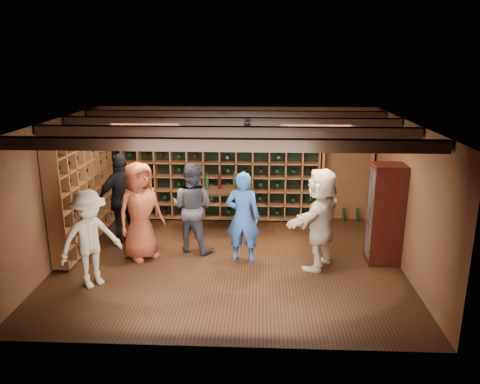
{
  "coord_description": "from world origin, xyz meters",
  "views": [
    {
      "loc": [
        0.54,
        -7.61,
        3.52
      ],
      "look_at": [
        0.19,
        0.2,
        1.26
      ],
      "focal_mm": 35.0,
      "sensor_mm": 36.0,
      "label": 1
    }
  ],
  "objects_px": {
    "display_cabinet": "(385,216)",
    "guest_beige": "(320,218)",
    "tasting_table": "(222,195)",
    "man_grey_suit": "(192,207)",
    "guest_woman_black": "(123,199)",
    "guest_red_floral": "(140,211)",
    "guest_khaki": "(90,239)",
    "man_blue_shirt": "(243,217)"
  },
  "relations": [
    {
      "from": "display_cabinet",
      "to": "tasting_table",
      "type": "height_order",
      "value": "display_cabinet"
    },
    {
      "from": "guest_woman_black",
      "to": "man_grey_suit",
      "type": "bearing_deg",
      "value": 128.75
    },
    {
      "from": "man_blue_shirt",
      "to": "man_grey_suit",
      "type": "xyz_separation_m",
      "value": [
        -0.95,
        0.42,
        0.03
      ]
    },
    {
      "from": "guest_red_floral",
      "to": "tasting_table",
      "type": "xyz_separation_m",
      "value": [
        1.36,
        1.32,
        -0.07
      ]
    },
    {
      "from": "guest_red_floral",
      "to": "display_cabinet",
      "type": "bearing_deg",
      "value": -45.51
    },
    {
      "from": "guest_beige",
      "to": "man_grey_suit",
      "type": "bearing_deg",
      "value": -73.5
    },
    {
      "from": "tasting_table",
      "to": "guest_khaki",
      "type": "bearing_deg",
      "value": -142.54
    },
    {
      "from": "display_cabinet",
      "to": "guest_beige",
      "type": "distance_m",
      "value": 1.17
    },
    {
      "from": "man_grey_suit",
      "to": "guest_red_floral",
      "type": "distance_m",
      "value": 0.96
    },
    {
      "from": "guest_khaki",
      "to": "guest_beige",
      "type": "relative_size",
      "value": 0.9
    },
    {
      "from": "guest_red_floral",
      "to": "guest_beige",
      "type": "height_order",
      "value": "guest_red_floral"
    },
    {
      "from": "tasting_table",
      "to": "guest_beige",
      "type": "bearing_deg",
      "value": -55.11
    },
    {
      "from": "man_grey_suit",
      "to": "guest_woman_black",
      "type": "distance_m",
      "value": 1.42
    },
    {
      "from": "man_blue_shirt",
      "to": "guest_khaki",
      "type": "xyz_separation_m",
      "value": [
        -2.35,
        -1.05,
        -0.03
      ]
    },
    {
      "from": "man_blue_shirt",
      "to": "tasting_table",
      "type": "relative_size",
      "value": 1.2
    },
    {
      "from": "guest_khaki",
      "to": "man_blue_shirt",
      "type": "bearing_deg",
      "value": -21.19
    },
    {
      "from": "display_cabinet",
      "to": "guest_khaki",
      "type": "bearing_deg",
      "value": -166.98
    },
    {
      "from": "man_grey_suit",
      "to": "guest_khaki",
      "type": "distance_m",
      "value": 2.03
    },
    {
      "from": "guest_red_floral",
      "to": "guest_khaki",
      "type": "xyz_separation_m",
      "value": [
        -0.52,
        -1.09,
        -0.1
      ]
    },
    {
      "from": "guest_khaki",
      "to": "tasting_table",
      "type": "xyz_separation_m",
      "value": [
        1.88,
        2.41,
        0.04
      ]
    },
    {
      "from": "man_grey_suit",
      "to": "guest_red_floral",
      "type": "relative_size",
      "value": 0.95
    },
    {
      "from": "man_grey_suit",
      "to": "guest_red_floral",
      "type": "bearing_deg",
      "value": 43.23
    },
    {
      "from": "guest_red_floral",
      "to": "man_grey_suit",
      "type": "bearing_deg",
      "value": -22.64
    },
    {
      "from": "man_grey_suit",
      "to": "guest_beige",
      "type": "xyz_separation_m",
      "value": [
        2.28,
        -0.6,
        0.03
      ]
    },
    {
      "from": "man_grey_suit",
      "to": "tasting_table",
      "type": "xyz_separation_m",
      "value": [
        0.48,
        0.94,
        -0.03
      ]
    },
    {
      "from": "guest_woman_black",
      "to": "guest_khaki",
      "type": "distance_m",
      "value": 1.77
    },
    {
      "from": "tasting_table",
      "to": "display_cabinet",
      "type": "bearing_deg",
      "value": -38.27
    },
    {
      "from": "guest_khaki",
      "to": "guest_beige",
      "type": "bearing_deg",
      "value": -31.88
    },
    {
      "from": "guest_khaki",
      "to": "display_cabinet",
      "type": "bearing_deg",
      "value": -32.15
    },
    {
      "from": "man_blue_shirt",
      "to": "guest_khaki",
      "type": "relative_size",
      "value": 1.04
    },
    {
      "from": "tasting_table",
      "to": "man_grey_suit",
      "type": "bearing_deg",
      "value": -131.56
    },
    {
      "from": "guest_red_floral",
      "to": "tasting_table",
      "type": "distance_m",
      "value": 1.89
    },
    {
      "from": "man_grey_suit",
      "to": "guest_khaki",
      "type": "relative_size",
      "value": 1.08
    },
    {
      "from": "man_grey_suit",
      "to": "guest_beige",
      "type": "relative_size",
      "value": 0.97
    },
    {
      "from": "guest_woman_black",
      "to": "tasting_table",
      "type": "xyz_separation_m",
      "value": [
        1.87,
        0.64,
        -0.07
      ]
    },
    {
      "from": "display_cabinet",
      "to": "guest_woman_black",
      "type": "relative_size",
      "value": 0.98
    },
    {
      "from": "guest_red_floral",
      "to": "tasting_table",
      "type": "relative_size",
      "value": 1.3
    },
    {
      "from": "guest_red_floral",
      "to": "man_blue_shirt",
      "type": "bearing_deg",
      "value": -47.23
    },
    {
      "from": "man_grey_suit",
      "to": "guest_woman_black",
      "type": "xyz_separation_m",
      "value": [
        -1.39,
        0.3,
        0.04
      ]
    },
    {
      "from": "guest_red_floral",
      "to": "guest_beige",
      "type": "relative_size",
      "value": 1.01
    },
    {
      "from": "man_grey_suit",
      "to": "tasting_table",
      "type": "relative_size",
      "value": 1.24
    },
    {
      "from": "guest_khaki",
      "to": "tasting_table",
      "type": "bearing_deg",
      "value": 6.83
    }
  ]
}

